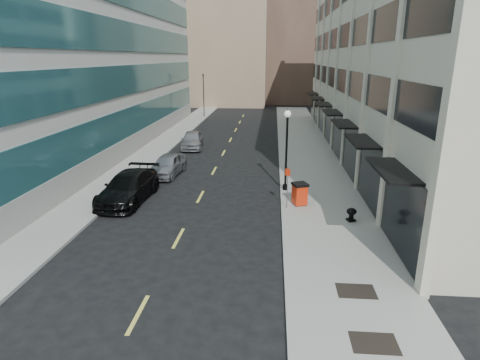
% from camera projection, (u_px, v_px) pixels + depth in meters
% --- Properties ---
extents(ground, '(160.00, 160.00, 0.00)m').
position_uv_depth(ground, '(116.00, 356.00, 11.70)').
color(ground, black).
rests_on(ground, ground).
extents(sidewalk_right, '(5.00, 80.00, 0.15)m').
position_uv_depth(sidewalk_right, '(313.00, 172.00, 30.14)').
color(sidewalk_right, '#9A978C').
rests_on(sidewalk_right, ground).
extents(sidewalk_left, '(3.00, 80.00, 0.15)m').
position_uv_depth(sidewalk_left, '(132.00, 168.00, 31.23)').
color(sidewalk_left, '#9A978C').
rests_on(sidewalk_left, ground).
extents(building_right, '(15.30, 46.50, 18.25)m').
position_uv_depth(building_right, '(425.00, 49.00, 33.43)').
color(building_right, '#B5AE99').
rests_on(building_right, ground).
extents(building_left, '(16.14, 46.00, 20.00)m').
position_uv_depth(building_left, '(46.00, 38.00, 35.72)').
color(building_left, beige).
rests_on(building_left, ground).
extents(skyline_tan_near, '(14.00, 18.00, 28.00)m').
position_uv_depth(skyline_tan_near, '(229.00, 24.00, 72.66)').
color(skyline_tan_near, '#8A775A').
rests_on(skyline_tan_near, ground).
extents(skyline_brown, '(12.00, 16.00, 34.00)m').
position_uv_depth(skyline_brown, '(295.00, 8.00, 74.64)').
color(skyline_brown, brown).
rests_on(skyline_brown, ground).
extents(skyline_tan_far, '(12.00, 14.00, 22.00)m').
position_uv_depth(skyline_tan_far, '(187.00, 44.00, 83.85)').
color(skyline_tan_far, '#8A775A').
rests_on(skyline_tan_far, ground).
extents(skyline_stone, '(10.00, 14.00, 20.00)m').
position_uv_depth(skyline_stone, '(352.00, 47.00, 70.21)').
color(skyline_stone, '#B5AE99').
rests_on(skyline_stone, ground).
extents(grate_mid, '(1.40, 1.00, 0.01)m').
position_uv_depth(grate_mid, '(374.00, 343.00, 12.01)').
color(grate_mid, black).
rests_on(grate_mid, sidewalk_right).
extents(grate_far, '(1.40, 1.00, 0.01)m').
position_uv_depth(grate_far, '(356.00, 291.00, 14.67)').
color(grate_far, black).
rests_on(grate_far, sidewalk_right).
extents(road_centerline, '(0.15, 68.20, 0.01)m').
position_uv_depth(road_centerline, '(208.00, 182.00, 27.89)').
color(road_centerline, '#D8CC4C').
rests_on(road_centerline, ground).
extents(traffic_signal, '(0.66, 0.66, 6.98)m').
position_uv_depth(traffic_signal, '(203.00, 77.00, 56.16)').
color(traffic_signal, black).
rests_on(traffic_signal, ground).
extents(car_black_pickup, '(2.70, 6.00, 1.71)m').
position_uv_depth(car_black_pickup, '(128.00, 187.00, 24.09)').
color(car_black_pickup, black).
rests_on(car_black_pickup, ground).
extents(car_silver_sedan, '(2.26, 4.74, 1.57)m').
position_uv_depth(car_silver_sedan, '(168.00, 165.00, 29.36)').
color(car_silver_sedan, gray).
rests_on(car_silver_sedan, ground).
extents(car_grey_sedan, '(2.46, 4.99, 1.64)m').
position_uv_depth(car_grey_sedan, '(192.00, 140.00, 38.05)').
color(car_grey_sedan, gray).
rests_on(car_grey_sedan, ground).
extents(trash_bin, '(1.04, 1.04, 1.31)m').
position_uv_depth(trash_bin, '(300.00, 193.00, 23.06)').
color(trash_bin, red).
rests_on(trash_bin, sidewalk_right).
extents(lamppost, '(0.43, 0.43, 5.21)m').
position_uv_depth(lamppost, '(287.00, 143.00, 24.99)').
color(lamppost, black).
rests_on(lamppost, sidewalk_right).
extents(sign_post, '(0.28, 0.15, 2.48)m').
position_uv_depth(sign_post, '(287.00, 181.00, 22.27)').
color(sign_post, slate).
rests_on(sign_post, sidewalk_right).
extents(urn_planter, '(0.51, 0.51, 0.71)m').
position_uv_depth(urn_planter, '(351.00, 213.00, 20.82)').
color(urn_planter, black).
rests_on(urn_planter, sidewalk_right).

